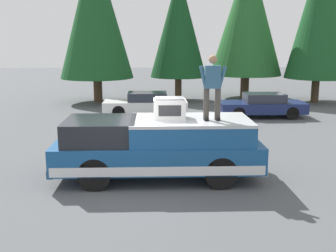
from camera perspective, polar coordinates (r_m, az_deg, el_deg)
ground_plane at (r=11.05m, az=-5.08°, el=-7.89°), size 90.00×90.00×0.00m
pickup_truck at (r=11.17m, az=-1.41°, el=-2.94°), size 2.01×5.54×1.65m
compressor_unit at (r=11.05m, az=0.18°, el=2.49°), size 0.65×0.84×0.56m
person_on_truck_bed at (r=10.78m, az=6.15°, el=5.54°), size 0.29×0.72×1.69m
parked_car_navy at (r=20.57m, az=12.89°, el=2.81°), size 1.64×4.10×1.16m
parked_car_white at (r=20.51m, az=-3.08°, el=3.07°), size 1.64×4.10×1.16m
conifer_far_left at (r=26.29m, az=20.40°, el=15.02°), size 3.78×3.78×9.54m
conifer_left at (r=27.02m, az=10.91°, el=14.91°), size 4.52×4.52×9.00m
conifer_center_left at (r=25.41m, az=1.47°, el=13.77°), size 3.42×3.42×7.66m
conifer_center_right at (r=25.10m, az=-10.02°, el=15.43°), size 4.30×4.30×9.24m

